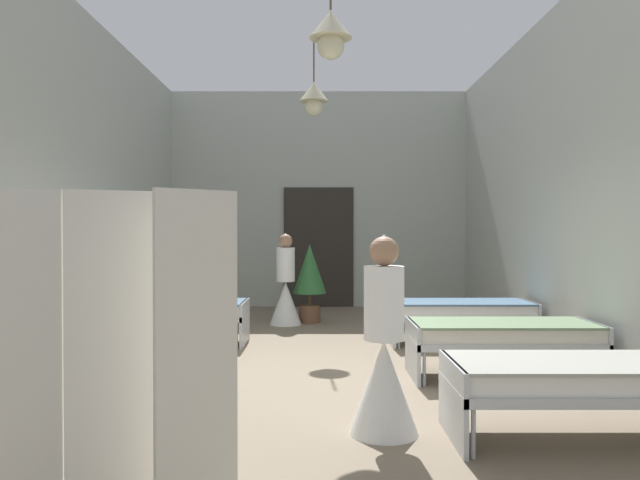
{
  "coord_description": "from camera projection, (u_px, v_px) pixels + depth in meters",
  "views": [
    {
      "loc": [
        0.03,
        -6.28,
        1.5
      ],
      "look_at": [
        0.0,
        0.03,
        1.42
      ],
      "focal_mm": 34.23,
      "sensor_mm": 36.0,
      "label": 1
    }
  ],
  "objects": [
    {
      "name": "nurse_near_aisle",
      "position": [
        288.0,
        292.0,
        9.89
      ],
      "size": [
        0.52,
        0.52,
        1.49
      ],
      "rotation": [
        0.0,
        0.0,
        3.04
      ],
      "color": "white",
      "rests_on": "ground"
    },
    {
      "name": "bed_right_row_0",
      "position": [
        585.0,
        380.0,
        4.38
      ],
      "size": [
        1.9,
        0.84,
        0.57
      ],
      "color": "#B7BCC1",
      "rests_on": "ground"
    },
    {
      "name": "bed_right_row_1",
      "position": [
        505.0,
        335.0,
        6.28
      ],
      "size": [
        1.9,
        0.84,
        0.57
      ],
      "color": "#B7BCC1",
      "rests_on": "ground"
    },
    {
      "name": "bed_left_row_2",
      "position": [
        179.0,
        311.0,
        8.2
      ],
      "size": [
        1.9,
        0.84,
        0.57
      ],
      "color": "#B7BCC1",
      "rests_on": "ground"
    },
    {
      "name": "ground_plane",
      "position": [
        320.0,
        382.0,
        6.3
      ],
      "size": [
        6.53,
        12.6,
        0.1
      ],
      "primitive_type": "cube",
      "color": "#7A6B56"
    },
    {
      "name": "bed_left_row_0",
      "position": [
        54.0,
        379.0,
        4.4
      ],
      "size": [
        1.9,
        0.84,
        0.57
      ],
      "color": "#B7BCC1",
      "rests_on": "ground"
    },
    {
      "name": "nurse_mid_aisle",
      "position": [
        387.0,
        363.0,
        4.52
      ],
      "size": [
        0.52,
        0.52,
        1.49
      ],
      "rotation": [
        0.0,
        0.0,
        4.59
      ],
      "color": "white",
      "rests_on": "ground"
    },
    {
      "name": "room_shell",
      "position": [
        320.0,
        178.0,
        7.57
      ],
      "size": [
        6.33,
        12.2,
        4.34
      ],
      "color": "#B2B7AD",
      "rests_on": "ground"
    },
    {
      "name": "potted_plant",
      "position": [
        312.0,
        274.0,
        10.13
      ],
      "size": [
        0.55,
        0.55,
        1.31
      ],
      "color": "brown",
      "rests_on": "ground"
    },
    {
      "name": "privacy_screen",
      "position": [
        112.0,
        371.0,
        2.86
      ],
      "size": [
        1.22,
        0.3,
        1.7
      ],
      "rotation": [
        0.0,
        0.0,
        0.38
      ],
      "color": "silver",
      "rests_on": "ground"
    },
    {
      "name": "bed_right_row_2",
      "position": [
        463.0,
        311.0,
        8.18
      ],
      "size": [
        1.9,
        0.84,
        0.57
      ],
      "color": "#B7BCC1",
      "rests_on": "ground"
    },
    {
      "name": "bed_left_row_1",
      "position": [
        135.0,
        335.0,
        6.3
      ],
      "size": [
        1.9,
        0.84,
        0.57
      ],
      "color": "#B7BCC1",
      "rests_on": "ground"
    }
  ]
}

